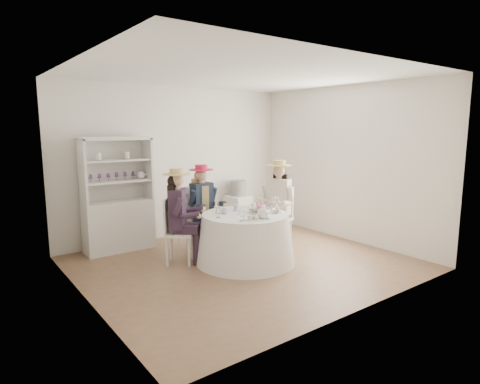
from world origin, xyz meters
TOP-DOWN VIEW (x-y plane):
  - ground at (0.00, 0.00)m, footprint 4.50×4.50m
  - ceiling at (0.00, 0.00)m, footprint 4.50×4.50m
  - wall_back at (0.00, 2.00)m, footprint 4.50×0.00m
  - wall_front at (0.00, -2.00)m, footprint 4.50×0.00m
  - wall_left at (-2.25, 0.00)m, footprint 0.00×4.50m
  - wall_right at (2.25, 0.00)m, footprint 0.00×4.50m
  - tea_table at (0.04, 0.03)m, footprint 1.47×1.47m
  - hutch at (-1.24, 1.73)m, footprint 1.15×0.58m
  - side_table at (1.18, 1.75)m, footprint 0.44×0.44m
  - hatbox at (1.18, 1.75)m, footprint 0.34×0.34m
  - guest_left at (-0.76, 0.56)m, footprint 0.60×0.58m
  - guest_mid at (-0.11, 0.98)m, footprint 0.51×0.53m
  - guest_right at (0.95, 0.33)m, footprint 0.61×0.55m
  - spare_chair at (-0.16, 1.18)m, footprint 0.48×0.48m
  - teacup_a at (-0.21, 0.21)m, footprint 0.09×0.09m
  - teacup_b at (0.06, 0.30)m, footprint 0.09×0.09m
  - teacup_c at (0.33, 0.10)m, footprint 0.09×0.09m
  - flower_bowl at (0.28, 0.05)m, footprint 0.27×0.27m
  - flower_arrangement at (0.23, -0.05)m, footprint 0.20×0.20m
  - table_teapot at (0.07, -0.35)m, footprint 0.23×0.16m
  - sandwich_plate at (-0.10, -0.31)m, footprint 0.24×0.24m
  - cupcake_stand at (0.48, -0.12)m, footprint 0.24×0.24m
  - stemware_set at (0.04, 0.03)m, footprint 0.95×0.95m

SIDE VIEW (x-z plane):
  - ground at x=0.00m, z-range 0.00..0.00m
  - side_table at x=1.18m, z-range 0.00..0.65m
  - tea_table at x=0.04m, z-range 0.00..0.73m
  - spare_chair at x=-0.16m, z-range 0.04..1.08m
  - hutch at x=-1.24m, z-range -0.27..1.58m
  - sandwich_plate at x=-0.10m, z-range 0.72..0.77m
  - flower_bowl at x=0.28m, z-range 0.73..0.78m
  - teacup_c at x=0.33m, z-range 0.73..0.79m
  - teacup_a at x=-0.21m, z-range 0.73..0.80m
  - teacup_b at x=0.06m, z-range 0.73..0.80m
  - guest_mid at x=-0.11m, z-range 0.09..1.48m
  - guest_left at x=-0.76m, z-range 0.09..1.49m
  - table_teapot at x=0.07m, z-range 0.72..0.89m
  - hatbox at x=1.18m, z-range 0.65..0.95m
  - stemware_set at x=0.04m, z-range 0.73..0.88m
  - cupcake_stand at x=0.48m, z-range 0.70..0.92m
  - guest_right at x=0.95m, z-range 0.09..1.54m
  - flower_arrangement at x=0.23m, z-range 0.79..0.86m
  - wall_back at x=0.00m, z-range -0.90..3.60m
  - wall_front at x=0.00m, z-range -0.90..3.60m
  - wall_left at x=-2.25m, z-range -0.90..3.60m
  - wall_right at x=2.25m, z-range -0.90..3.60m
  - ceiling at x=0.00m, z-range 2.70..2.70m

